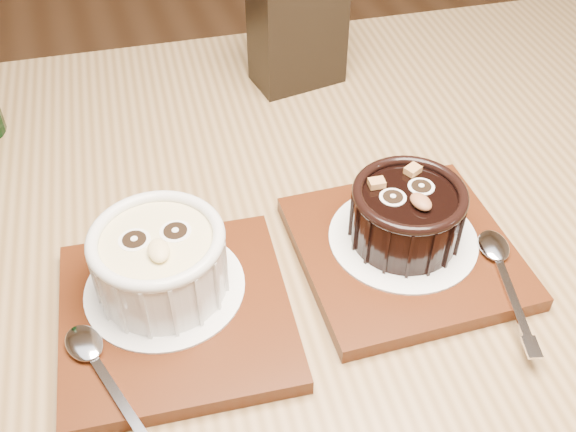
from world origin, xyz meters
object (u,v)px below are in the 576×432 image
object	(u,v)px
condiment_stand	(297,26)
table	(282,317)
tray_left	(176,315)
ramekin_white	(160,259)
tray_right	(404,251)
ramekin_dark	(407,212)

from	to	relation	value
condiment_stand	table	bearing A→B (deg)	-111.62
tray_left	ramekin_white	size ratio (longest dim) A/B	1.70
table	tray_right	world-z (taller)	tray_right
table	condiment_stand	bearing A→B (deg)	68.38
ramekin_white	condiment_stand	bearing A→B (deg)	54.71
ramekin_white	condiment_stand	size ratio (longest dim) A/B	0.76
ramekin_dark	condiment_stand	bearing A→B (deg)	79.76
ramekin_white	ramekin_dark	bearing A→B (deg)	-1.49
ramekin_dark	tray_left	bearing A→B (deg)	174.45
tray_right	ramekin_dark	bearing A→B (deg)	80.36
table	tray_left	size ratio (longest dim) A/B	6.99
table	tray_right	distance (m)	0.15
condiment_stand	ramekin_white	bearing A→B (deg)	-126.42
tray_left	ramekin_white	distance (m)	0.05
table	ramekin_dark	distance (m)	0.17
table	tray_left	bearing A→B (deg)	-156.55
tray_right	condiment_stand	distance (m)	0.31
tray_left	ramekin_white	world-z (taller)	ramekin_white
tray_left	ramekin_white	bearing A→B (deg)	98.49
condiment_stand	tray_right	bearing A→B (deg)	-90.95
table	ramekin_white	world-z (taller)	ramekin_white
table	tray_right	size ratio (longest dim) A/B	6.99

